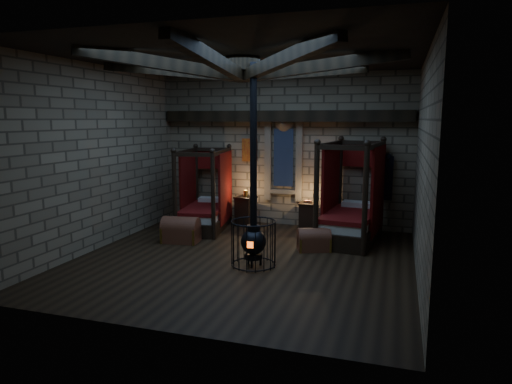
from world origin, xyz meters
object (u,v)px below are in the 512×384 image
(bed_left, at_px, (205,209))
(bed_right, at_px, (351,216))
(trunk_right, at_px, (314,240))
(stove, at_px, (254,238))
(trunk_left, at_px, (181,231))

(bed_left, bearing_deg, bed_right, -8.99)
(bed_right, distance_m, trunk_right, 1.42)
(stove, bearing_deg, trunk_left, 149.97)
(bed_left, bearing_deg, trunk_right, -29.09)
(bed_right, relative_size, trunk_right, 2.90)
(bed_right, bearing_deg, trunk_right, -114.33)
(bed_right, distance_m, trunk_left, 4.20)
(bed_right, bearing_deg, stove, -115.81)
(bed_left, distance_m, trunk_right, 3.43)
(bed_right, height_order, trunk_right, bed_right)
(bed_left, distance_m, trunk_left, 1.46)
(bed_right, height_order, stove, stove)
(trunk_left, height_order, stove, stove)
(bed_right, distance_m, stove, 3.13)
(bed_right, xyz_separation_m, trunk_left, (-3.93, -1.44, -0.31))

